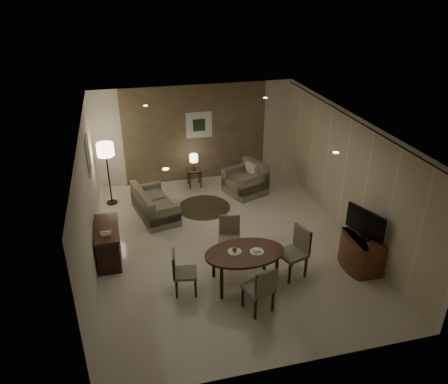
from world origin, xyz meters
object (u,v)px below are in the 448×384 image
object	(u,v)px
sofa	(155,203)
chair_near	(258,287)
floor_lamp	(109,174)
armchair	(245,179)
chair_far	(229,240)
tv_cabinet	(361,252)
chair_left	(185,273)
chair_right	(292,253)
console_desk	(108,243)
dining_table	(244,268)
side_table	(194,178)

from	to	relation	value
sofa	chair_near	bearing A→B (deg)	-172.55
floor_lamp	sofa	bearing A→B (deg)	-42.45
armchair	chair_far	bearing A→B (deg)	-43.62
armchair	floor_lamp	xyz separation A→B (m)	(-3.49, 0.28, 0.39)
chair_far	floor_lamp	xyz separation A→B (m)	(-2.32, 3.12, 0.35)
tv_cabinet	chair_near	size ratio (longest dim) A/B	0.96
chair_far	chair_left	bearing A→B (deg)	-126.49
tv_cabinet	armchair	bearing A→B (deg)	109.43
tv_cabinet	chair_left	xyz separation A→B (m)	(-3.53, 0.08, 0.08)
chair_left	floor_lamp	xyz separation A→B (m)	(-1.28, 3.93, 0.38)
chair_right	chair_left	bearing A→B (deg)	-107.13
chair_far	chair_right	distance (m)	1.31
tv_cabinet	chair_left	bearing A→B (deg)	178.73
console_desk	tv_cabinet	xyz separation A→B (m)	(4.89, -1.50, -0.03)
armchair	floor_lamp	world-z (taller)	floor_lamp
dining_table	sofa	xyz separation A→B (m)	(-1.37, 3.01, 0.00)
chair_far	side_table	distance (m)	3.61
sofa	tv_cabinet	bearing A→B (deg)	-142.03
floor_lamp	chair_left	bearing A→B (deg)	-71.93
chair_left	side_table	xyz separation A→B (m)	(0.97, 4.41, -0.19)
chair_far	armchair	world-z (taller)	chair_far
chair_right	floor_lamp	size ratio (longest dim) A/B	0.61
dining_table	side_table	size ratio (longest dim) A/B	3.11
side_table	floor_lamp	world-z (taller)	floor_lamp
chair_near	sofa	world-z (taller)	chair_near
chair_near	floor_lamp	world-z (taller)	floor_lamp
sofa	chair_right	bearing A→B (deg)	-154.83
dining_table	sofa	distance (m)	3.30
armchair	chair_near	bearing A→B (deg)	-34.75
armchair	console_desk	bearing A→B (deg)	-79.19
chair_far	tv_cabinet	bearing A→B (deg)	-4.20
chair_near	dining_table	bearing A→B (deg)	-106.40
dining_table	chair_far	world-z (taller)	chair_far
chair_near	chair_left	size ratio (longest dim) A/B	1.09
dining_table	chair_near	world-z (taller)	chair_near
dining_table	side_table	distance (m)	4.43
dining_table	armchair	world-z (taller)	armchair
console_desk	chair_far	size ratio (longest dim) A/B	1.31
chair_near	chair_left	xyz separation A→B (m)	(-1.15, 0.77, -0.04)
chair_far	floor_lamp	bearing A→B (deg)	142.15
armchair	chair_left	bearing A→B (deg)	-52.38
dining_table	console_desk	bearing A→B (deg)	149.84
chair_near	armchair	size ratio (longest dim) A/B	0.99
tv_cabinet	chair_right	distance (m)	1.46
console_desk	armchair	size ratio (longest dim) A/B	1.27
tv_cabinet	chair_far	xyz separation A→B (m)	(-2.49, 0.89, 0.11)
console_desk	chair_near	bearing A→B (deg)	-41.10
console_desk	armchair	world-z (taller)	armchair
side_table	dining_table	bearing A→B (deg)	-88.13
chair_far	side_table	world-z (taller)	chair_far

